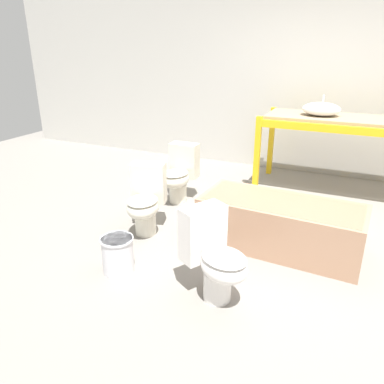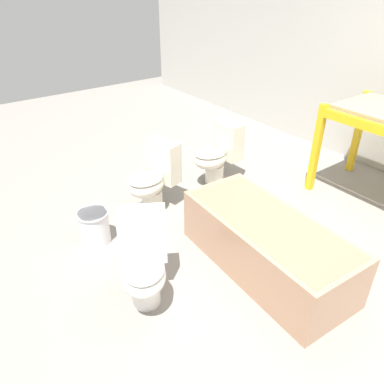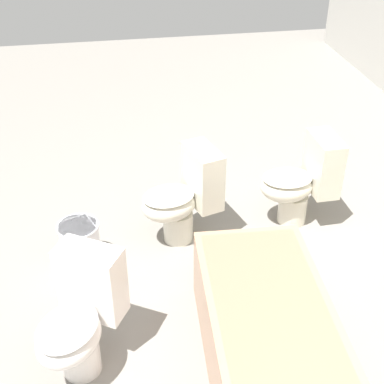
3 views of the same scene
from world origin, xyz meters
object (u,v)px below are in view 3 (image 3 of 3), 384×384
at_px(bathtub_main, 272,347).
at_px(toilet_far, 302,181).
at_px(toilet_near, 184,197).
at_px(bucket_white, 80,243).
at_px(toilet_extra, 80,317).

distance_m(bathtub_main, toilet_far, 1.54).
distance_m(toilet_near, toilet_far, 0.90).
height_order(bathtub_main, bucket_white, bathtub_main).
distance_m(bathtub_main, toilet_extra, 1.03).
xyz_separation_m(bathtub_main, toilet_far, (-1.39, 0.65, 0.09)).
bearing_deg(bathtub_main, toilet_extra, -103.57).
xyz_separation_m(bathtub_main, toilet_near, (-1.34, -0.25, 0.09)).
distance_m(toilet_extra, bucket_white, 0.90).
bearing_deg(bathtub_main, bucket_white, -136.26).
bearing_deg(toilet_near, bucket_white, -93.89).
bearing_deg(bucket_white, toilet_near, 101.97).
distance_m(bathtub_main, bucket_white, 1.55).
xyz_separation_m(bathtub_main, bucket_white, (-1.18, -1.00, -0.10)).
distance_m(toilet_far, bucket_white, 1.67).
bearing_deg(toilet_extra, toilet_far, 64.90).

